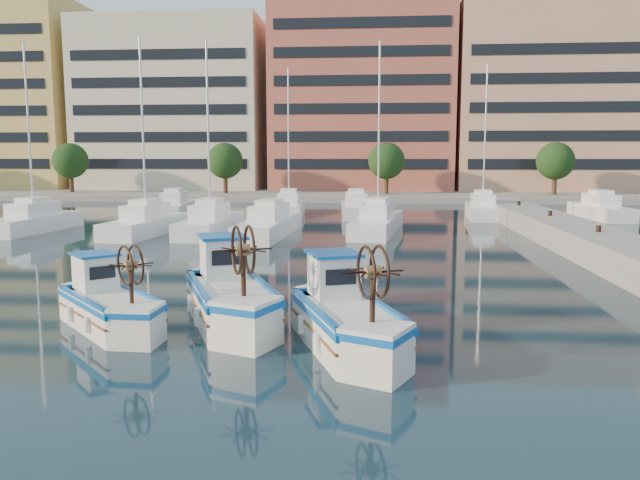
{
  "coord_description": "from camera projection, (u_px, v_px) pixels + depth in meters",
  "views": [
    {
      "loc": [
        2.61,
        -15.61,
        4.66
      ],
      "look_at": [
        0.59,
        7.87,
        1.5
      ],
      "focal_mm": 35.0,
      "sensor_mm": 36.0,
      "label": 1
    }
  ],
  "objects": [
    {
      "name": "yacht_marina",
      "position": [
        300.0,
        217.0,
        43.0
      ],
      "size": [
        40.95,
        21.68,
        11.5
      ],
      "color": "white",
      "rests_on": "ground"
    },
    {
      "name": "waterfront",
      "position": [
        427.0,
        105.0,
        78.23
      ],
      "size": [
        180.0,
        40.0,
        25.6
      ],
      "color": "gray",
      "rests_on": "ground"
    },
    {
      "name": "ground",
      "position": [
        272.0,
        337.0,
        16.25
      ],
      "size": [
        300.0,
        300.0,
        0.0
      ],
      "primitive_type": "plane",
      "color": "#183140",
      "rests_on": "ground"
    },
    {
      "name": "fishing_boat_b",
      "position": [
        230.0,
        294.0,
        17.5
      ],
      "size": [
        3.59,
        4.97,
        2.99
      ],
      "rotation": [
        0.0,
        0.0,
        0.4
      ],
      "color": "white",
      "rests_on": "ground"
    },
    {
      "name": "fishing_boat_c",
      "position": [
        345.0,
        316.0,
        15.26
      ],
      "size": [
        3.19,
        4.66,
        2.81
      ],
      "rotation": [
        0.0,
        0.0,
        0.35
      ],
      "color": "white",
      "rests_on": "ground"
    },
    {
      "name": "fishing_boat_a",
      "position": [
        108.0,
        303.0,
        16.98
      ],
      "size": [
        3.8,
        3.89,
        2.49
      ],
      "rotation": [
        0.0,
        0.0,
        0.75
      ],
      "color": "white",
      "rests_on": "ground"
    }
  ]
}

